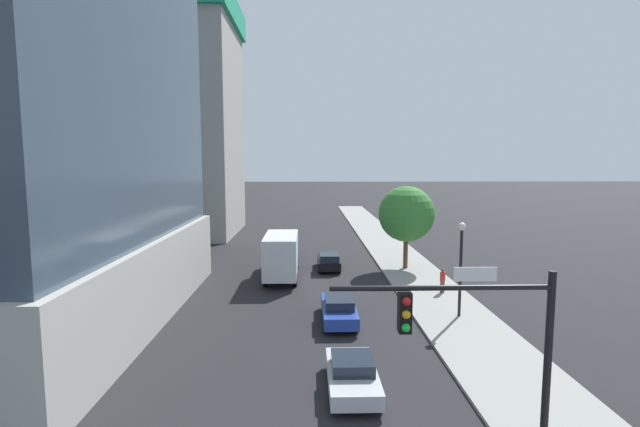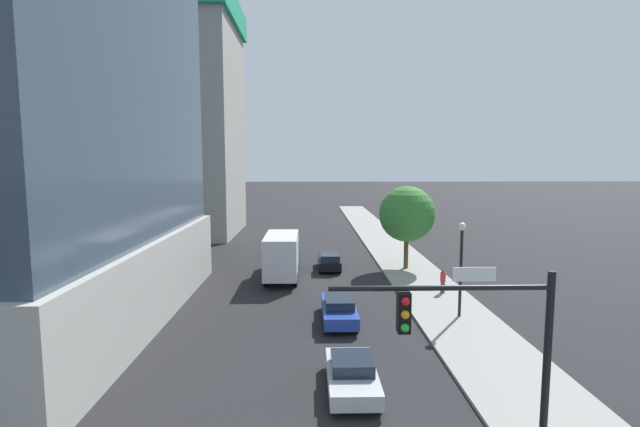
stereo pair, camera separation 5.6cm
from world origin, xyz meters
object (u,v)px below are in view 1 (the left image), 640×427
object	(u,v)px
car_silver	(352,374)
pedestrian_red_shirt	(442,281)
traffic_light_pole	(480,336)
street_tree	(406,214)
construction_building	(171,107)
box_truck	(282,254)
car_black	(329,261)
street_lamp	(461,254)
car_blue	(339,309)
car_gray	(287,250)

from	to	relation	value
car_silver	pedestrian_red_shirt	world-z (taller)	pedestrian_red_shirt
traffic_light_pole	street_tree	size ratio (longest dim) A/B	0.88
construction_building	traffic_light_pole	size ratio (longest dim) A/B	6.45
car_silver	pedestrian_red_shirt	size ratio (longest dim) A/B	2.62
traffic_light_pole	pedestrian_red_shirt	world-z (taller)	traffic_light_pole
pedestrian_red_shirt	box_truck	bearing A→B (deg)	156.77
car_black	street_tree	bearing A→B (deg)	-0.64
street_lamp	pedestrian_red_shirt	bearing A→B (deg)	84.97
traffic_light_pole	car_black	size ratio (longest dim) A/B	1.43
box_truck	street_tree	bearing A→B (deg)	14.54
car_blue	box_truck	xyz separation A→B (m)	(-3.61, 9.48, 1.13)
street_lamp	construction_building	bearing A→B (deg)	128.10
construction_building	street_lamp	world-z (taller)	construction_building
construction_building	pedestrian_red_shirt	bearing A→B (deg)	-46.97
traffic_light_pole	car_gray	xyz separation A→B (m)	(-6.36, 30.05, -3.48)
car_blue	box_truck	size ratio (longest dim) A/B	0.59
construction_building	street_tree	distance (m)	32.73
street_lamp	car_silver	distance (m)	10.73
traffic_light_pole	street_lamp	size ratio (longest dim) A/B	1.11
pedestrian_red_shirt	street_tree	bearing A→B (deg)	97.33
box_truck	car_gray	bearing A→B (deg)	90.00
pedestrian_red_shirt	car_silver	bearing A→B (deg)	-119.63
box_truck	traffic_light_pole	bearing A→B (deg)	-74.08
street_tree	car_black	size ratio (longest dim) A/B	1.62
construction_building	car_silver	xyz separation A→B (m)	(17.84, -39.13, -14.46)
street_tree	car_silver	distance (m)	20.87
construction_building	box_truck	world-z (taller)	construction_building
street_lamp	car_black	distance (m)	13.83
street_lamp	car_blue	bearing A→B (deg)	-177.28
box_truck	pedestrian_red_shirt	distance (m)	11.67
car_silver	car_gray	xyz separation A→B (m)	(-3.61, 24.80, 0.03)
car_silver	car_blue	xyz separation A→B (m)	(-0.00, 7.55, 0.07)
car_blue	car_silver	bearing A→B (deg)	-90.00
construction_building	street_lamp	distance (m)	41.36
car_silver	box_truck	xyz separation A→B (m)	(-3.61, 17.03, 1.21)
traffic_light_pole	car_blue	xyz separation A→B (m)	(-2.74, 12.81, -3.44)
car_silver	car_blue	world-z (taller)	car_blue
car_blue	box_truck	world-z (taller)	box_truck
street_lamp	car_black	world-z (taller)	street_lamp
car_blue	car_gray	xyz separation A→B (m)	(-3.61, 17.24, -0.04)
construction_building	box_truck	bearing A→B (deg)	-57.23
car_silver	car_black	distance (m)	19.63
street_tree	car_black	world-z (taller)	street_tree
construction_building	street_tree	size ratio (longest dim) A/B	5.68
street_tree	pedestrian_red_shirt	world-z (taller)	street_tree
car_gray	box_truck	bearing A→B (deg)	-90.00
traffic_light_pole	car_black	world-z (taller)	traffic_light_pole
traffic_light_pole	box_truck	bearing A→B (deg)	105.92
street_tree	car_gray	bearing A→B (deg)	151.83
street_tree	car_gray	distance (m)	11.73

